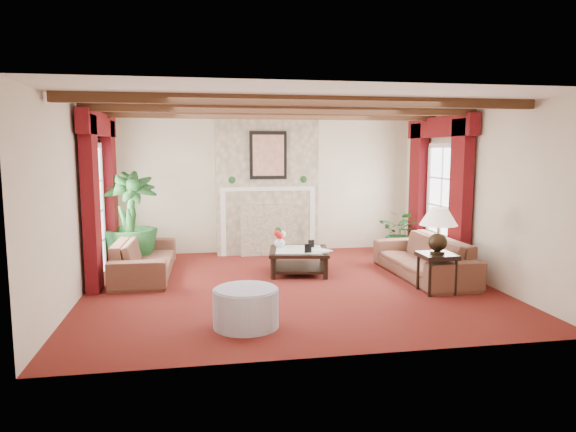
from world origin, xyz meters
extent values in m
plane|color=#50110E|center=(0.00, 0.00, 0.00)|extent=(6.00, 6.00, 0.00)
plane|color=white|center=(0.00, 0.00, 2.70)|extent=(6.00, 6.00, 0.00)
cube|color=beige|center=(0.00, 2.75, 1.35)|extent=(6.00, 0.02, 2.70)
cube|color=beige|center=(-3.00, 0.00, 1.35)|extent=(0.02, 5.50, 2.70)
cube|color=beige|center=(3.00, 0.00, 1.35)|extent=(0.02, 5.50, 2.70)
imported|color=#3C101A|center=(-2.23, 1.03, 0.42)|extent=(2.20, 0.73, 0.85)
imported|color=#3C101A|center=(2.25, 0.16, 0.43)|extent=(2.27, 0.81, 0.87)
imported|color=black|center=(-2.53, 1.67, 0.47)|extent=(2.03, 2.29, 0.94)
imported|color=black|center=(2.54, 1.83, 0.35)|extent=(1.68, 1.68, 0.69)
cylinder|color=#9895A8|center=(-0.82, -1.72, 0.22)|extent=(0.77, 0.77, 0.45)
imported|color=silver|center=(0.01, 1.03, 0.49)|extent=(0.32, 0.33, 0.19)
imported|color=black|center=(0.55, 0.50, 0.55)|extent=(0.25, 0.23, 0.31)
camera|label=1|loc=(-1.33, -7.52, 2.06)|focal=32.00mm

